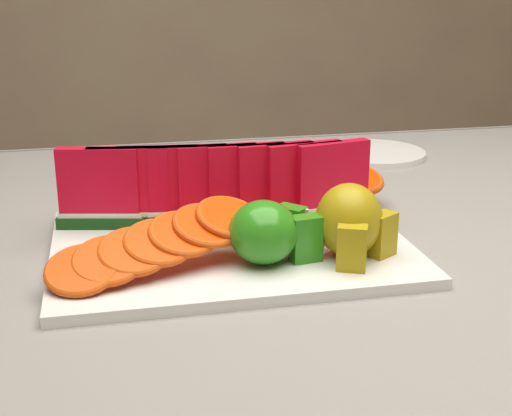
{
  "coord_description": "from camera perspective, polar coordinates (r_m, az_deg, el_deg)",
  "views": [
    {
      "loc": [
        -0.22,
        -0.79,
        1.06
      ],
      "look_at": [
        -0.06,
        -0.05,
        0.81
      ],
      "focal_mm": 50.0,
      "sensor_mm": 36.0,
      "label": 1
    }
  ],
  "objects": [
    {
      "name": "fork",
      "position": [
        1.01,
        -10.7,
        0.6
      ],
      "size": [
        0.05,
        0.19,
        0.0
      ],
      "color": "silver",
      "rests_on": "tablecloth"
    },
    {
      "name": "platter",
      "position": [
        0.82,
        -2.06,
        -3.09
      ],
      "size": [
        0.4,
        0.3,
        0.01
      ],
      "color": "silver",
      "rests_on": "tablecloth"
    },
    {
      "name": "orange_fan_front",
      "position": [
        0.74,
        -7.77,
        -2.73
      ],
      "size": [
        0.25,
        0.14,
        0.06
      ],
      "color": "red",
      "rests_on": "platter"
    },
    {
      "name": "pear_cluster",
      "position": [
        0.77,
        7.61,
        -1.15
      ],
      "size": [
        0.09,
        0.09,
        0.08
      ],
      "color": "#A7740A",
      "rests_on": "platter"
    },
    {
      "name": "watermelon_row",
      "position": [
        0.86,
        -3.1,
        1.71
      ],
      "size": [
        0.39,
        0.07,
        0.1
      ],
      "color": "#0F3A0B",
      "rests_on": "platter"
    },
    {
      "name": "apple_cluster",
      "position": [
        0.75,
        1.08,
        -1.96
      ],
      "size": [
        0.11,
        0.09,
        0.07
      ],
      "color": "#2F8F1B",
      "rests_on": "platter"
    },
    {
      "name": "orange_fan_back",
      "position": [
        0.93,
        -0.77,
        1.48
      ],
      "size": [
        0.39,
        0.12,
        0.05
      ],
      "color": "red",
      "rests_on": "platter"
    },
    {
      "name": "tablecloth",
      "position": [
        0.89,
        3.08,
        -4.54
      ],
      "size": [
        1.53,
        1.03,
        0.2
      ],
      "color": "gray",
      "rests_on": "table"
    },
    {
      "name": "tangerine_segments",
      "position": [
        0.83,
        -2.03,
        -1.54
      ],
      "size": [
        0.22,
        0.08,
        0.03
      ],
      "color": "orange",
      "rests_on": "platter"
    },
    {
      "name": "table",
      "position": [
        0.92,
        3.01,
        -8.14
      ],
      "size": [
        1.4,
        0.9,
        0.75
      ],
      "color": "#43251B",
      "rests_on": "ground"
    },
    {
      "name": "side_plate",
      "position": [
        1.25,
        9.33,
        4.34
      ],
      "size": [
        0.21,
        0.21,
        0.01
      ],
      "color": "silver",
      "rests_on": "tablecloth"
    }
  ]
}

